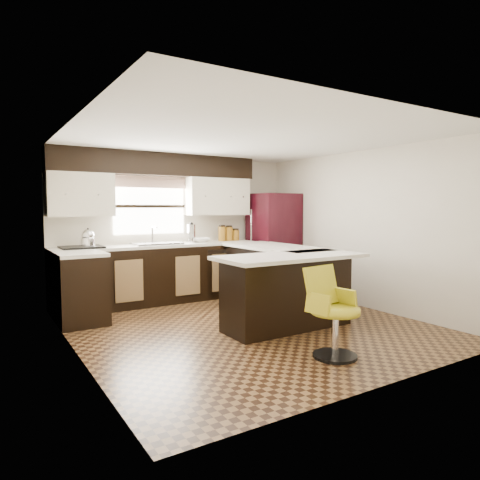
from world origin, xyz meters
TOP-DOWN VIEW (x-y plane):
  - floor at (0.00, 0.00)m, footprint 4.40×4.40m
  - ceiling at (0.00, 0.00)m, footprint 4.40×4.40m
  - wall_back at (0.00, 2.20)m, footprint 4.40×0.00m
  - wall_front at (0.00, -2.20)m, footprint 4.40×0.00m
  - wall_left at (-2.10, 0.00)m, footprint 0.00×4.40m
  - wall_right at (2.10, 0.00)m, footprint 0.00×4.40m
  - base_cab_back at (-0.45, 1.90)m, footprint 3.30×0.60m
  - base_cab_left at (-1.80, 1.25)m, footprint 0.60×0.70m
  - counter_back at (-0.45, 1.90)m, footprint 3.30×0.60m
  - counter_left at (-1.80, 1.25)m, footprint 0.60×0.70m
  - soffit at (-0.40, 2.03)m, footprint 3.40×0.35m
  - upper_cab_left at (-1.62, 2.03)m, footprint 0.94×0.35m
  - upper_cab_right at (0.68, 2.03)m, footprint 1.14×0.35m
  - window_pane at (-0.50, 2.18)m, footprint 1.20×0.02m
  - valance at (-0.50, 2.14)m, footprint 1.30×0.06m
  - sink at (-0.50, 1.88)m, footprint 0.75×0.45m
  - dishwasher at (0.55, 1.61)m, footprint 0.58×0.03m
  - cooktop at (-1.65, 1.88)m, footprint 0.58×0.50m
  - peninsula_long at (0.90, 0.62)m, footprint 0.60×1.95m
  - peninsula_return at (0.38, -0.35)m, footprint 1.65×0.60m
  - counter_pen_long at (0.95, 0.62)m, footprint 0.84×1.95m
  - counter_pen_return at (0.35, -0.44)m, footprint 1.89×0.84m
  - refrigerator at (1.70, 1.74)m, footprint 0.76×0.73m
  - bar_chair at (0.12, -1.46)m, footprint 0.56×0.56m
  - kettle at (-1.55, 1.88)m, footprint 0.19×0.19m
  - percolator at (0.12, 1.90)m, footprint 0.14×0.14m
  - mixing_bowl at (0.29, 1.90)m, footprint 0.32×0.32m
  - canister_large at (0.71, 1.92)m, footprint 0.13×0.13m
  - canister_med at (0.86, 1.92)m, footprint 0.14×0.14m
  - canister_small at (0.99, 1.92)m, footprint 0.13×0.13m

SIDE VIEW (x-z plane):
  - floor at x=0.00m, z-range 0.00..0.00m
  - dishwasher at x=0.55m, z-range 0.04..0.82m
  - base_cab_back at x=-0.45m, z-range 0.00..0.90m
  - base_cab_left at x=-1.80m, z-range 0.00..0.90m
  - peninsula_long at x=0.90m, z-range 0.00..0.90m
  - peninsula_return at x=0.38m, z-range 0.00..0.90m
  - bar_chair at x=0.12m, z-range 0.00..0.92m
  - refrigerator at x=1.70m, z-range 0.00..1.78m
  - counter_back at x=-0.45m, z-range 0.90..0.94m
  - counter_left at x=-1.80m, z-range 0.90..0.94m
  - counter_pen_long at x=0.95m, z-range 0.90..0.94m
  - counter_pen_return at x=0.35m, z-range 0.90..0.94m
  - cooktop at x=-1.65m, z-range 0.94..0.97m
  - sink at x=-0.50m, z-range 0.95..0.98m
  - mixing_bowl at x=0.29m, z-range 0.95..1.02m
  - canister_small at x=0.99m, z-range 0.95..1.13m
  - canister_med at x=0.86m, z-range 0.95..1.18m
  - canister_large at x=0.71m, z-range 0.95..1.20m
  - percolator at x=0.12m, z-range 0.95..1.25m
  - kettle at x=-1.55m, z-range 0.97..1.23m
  - wall_back at x=0.00m, z-range -1.00..3.40m
  - wall_front at x=0.00m, z-range -1.00..3.40m
  - wall_left at x=-2.10m, z-range -1.00..3.40m
  - wall_right at x=2.10m, z-range -1.00..3.40m
  - window_pane at x=-0.50m, z-range 1.10..2.00m
  - upper_cab_left at x=-1.62m, z-range 1.40..2.04m
  - upper_cab_right at x=0.68m, z-range 1.40..2.04m
  - valance at x=-0.50m, z-range 1.85..2.03m
  - soffit at x=-0.40m, z-range 2.04..2.40m
  - ceiling at x=0.00m, z-range 2.40..2.40m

